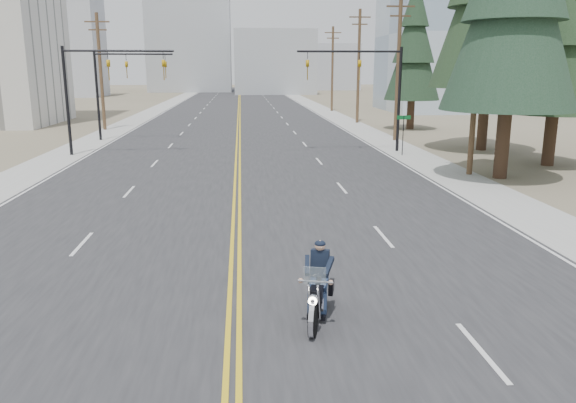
% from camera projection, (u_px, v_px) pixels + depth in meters
% --- Properties ---
extents(road, '(20.00, 200.00, 0.01)m').
position_uv_depth(road, '(239.00, 112.00, 74.92)').
color(road, '#303033').
rests_on(road, ground).
extents(sidewalk_left, '(3.00, 200.00, 0.01)m').
position_uv_depth(sidewalk_left, '(152.00, 112.00, 73.99)').
color(sidewalk_left, '#A5A5A0').
rests_on(sidewalk_left, ground).
extents(sidewalk_right, '(3.00, 200.00, 0.01)m').
position_uv_depth(sidewalk_right, '(324.00, 111.00, 75.85)').
color(sidewalk_right, '#A5A5A0').
rests_on(sidewalk_right, ground).
extents(traffic_mast_left, '(7.10, 0.26, 7.00)m').
position_uv_depth(traffic_mast_left, '(97.00, 79.00, 36.21)').
color(traffic_mast_left, black).
rests_on(traffic_mast_left, ground).
extents(traffic_mast_right, '(7.10, 0.26, 7.00)m').
position_uv_depth(traffic_mast_right, '(371.00, 79.00, 37.66)').
color(traffic_mast_right, black).
rests_on(traffic_mast_right, ground).
extents(traffic_mast_far, '(6.10, 0.26, 7.00)m').
position_uv_depth(traffic_mast_far, '(118.00, 78.00, 43.95)').
color(traffic_mast_far, black).
rests_on(traffic_mast_far, ground).
extents(street_sign, '(0.90, 0.06, 2.62)m').
position_uv_depth(street_sign, '(403.00, 128.00, 36.59)').
color(street_sign, black).
rests_on(street_sign, ground).
extents(utility_pole_b, '(2.20, 0.30, 11.50)m').
position_uv_depth(utility_pole_b, '(478.00, 61.00, 28.97)').
color(utility_pole_b, brown).
rests_on(utility_pole_b, ground).
extents(utility_pole_c, '(2.20, 0.30, 11.00)m').
position_uv_depth(utility_pole_c, '(398.00, 67.00, 43.58)').
color(utility_pole_c, brown).
rests_on(utility_pole_c, ground).
extents(utility_pole_d, '(2.20, 0.30, 11.50)m').
position_uv_depth(utility_pole_d, '(359.00, 65.00, 58.06)').
color(utility_pole_d, brown).
rests_on(utility_pole_d, ground).
extents(utility_pole_e, '(2.20, 0.30, 11.00)m').
position_uv_depth(utility_pole_e, '(332.00, 68.00, 74.61)').
color(utility_pole_e, brown).
rests_on(utility_pole_e, ground).
extents(utility_pole_left, '(2.20, 0.30, 10.50)m').
position_uv_depth(utility_pole_left, '(101.00, 70.00, 51.32)').
color(utility_pole_left, brown).
rests_on(utility_pole_left, ground).
extents(glass_building, '(24.00, 16.00, 20.00)m').
position_uv_depth(glass_building, '(477.00, 35.00, 75.19)').
color(glass_building, '#9EB5CC').
rests_on(glass_building, ground).
extents(haze_bldg_a, '(14.00, 12.00, 22.00)m').
position_uv_depth(haze_bldg_a, '(65.00, 41.00, 113.20)').
color(haze_bldg_a, '#B7BCC6').
rests_on(haze_bldg_a, ground).
extents(haze_bldg_b, '(18.00, 14.00, 14.00)m').
position_uv_depth(haze_bldg_b, '(274.00, 62.00, 127.28)').
color(haze_bldg_b, '#ADB2B7').
rests_on(haze_bldg_b, ground).
extents(haze_bldg_c, '(16.00, 12.00, 18.00)m').
position_uv_depth(haze_bldg_c, '(434.00, 52.00, 114.85)').
color(haze_bldg_c, '#B7BCC6').
rests_on(haze_bldg_c, ground).
extents(haze_bldg_d, '(20.00, 15.00, 26.00)m').
position_uv_depth(haze_bldg_d, '(190.00, 38.00, 138.83)').
color(haze_bldg_d, '#ADB2B7').
rests_on(haze_bldg_d, ground).
extents(haze_bldg_e, '(14.00, 14.00, 12.00)m').
position_uv_depth(haze_bldg_e, '(331.00, 67.00, 153.13)').
color(haze_bldg_e, '#B7BCC6').
rests_on(haze_bldg_e, ground).
extents(haze_bldg_f, '(12.00, 12.00, 16.00)m').
position_uv_depth(haze_bldg_f, '(18.00, 58.00, 127.22)').
color(haze_bldg_f, '#ADB2B7').
rests_on(haze_bldg_f, ground).
extents(motorcyclist, '(1.54, 2.48, 1.80)m').
position_uv_depth(motorcyclist, '(318.00, 283.00, 12.60)').
color(motorcyclist, black).
rests_on(motorcyclist, ground).
extents(conifer_mid, '(5.73, 5.73, 15.28)m').
position_uv_depth(conifer_mid, '(564.00, 10.00, 31.23)').
color(conifer_mid, '#382619').
rests_on(conifer_mid, ground).
extents(conifer_far, '(5.13, 5.13, 13.74)m').
position_uv_depth(conifer_far, '(414.00, 43.00, 51.49)').
color(conifer_far, '#382619').
rests_on(conifer_far, ground).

